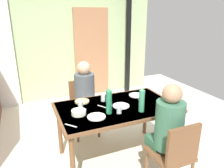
{
  "coord_description": "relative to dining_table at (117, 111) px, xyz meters",
  "views": [
    {
      "loc": [
        -0.87,
        -2.32,
        1.87
      ],
      "look_at": [
        0.16,
        0.09,
        1.01
      ],
      "focal_mm": 34.24,
      "sensor_mm": 36.0,
      "label": 1
    }
  ],
  "objects": [
    {
      "name": "ground_plane",
      "position": [
        -0.16,
        0.06,
        -0.69
      ],
      "size": [
        6.42,
        6.42,
        0.0
      ],
      "primitive_type": "plane",
      "color": "silver"
    },
    {
      "name": "wall_back",
      "position": [
        -0.16,
        2.53,
        0.74
      ],
      "size": [
        4.2,
        0.1,
        2.85
      ],
      "primitive_type": "cube",
      "color": "#A1B782",
      "rests_on": "ground_plane"
    },
    {
      "name": "door_wooden",
      "position": [
        0.48,
        2.45,
        0.31
      ],
      "size": [
        0.8,
        0.05,
        2.0
      ],
      "primitive_type": "cube",
      "color": "#9D6948",
      "rests_on": "ground_plane"
    },
    {
      "name": "stove_pipe_column",
      "position": [
        1.28,
        2.18,
        0.74
      ],
      "size": [
        0.12,
        0.12,
        2.85
      ],
      "primitive_type": "cylinder",
      "color": "black",
      "rests_on": "ground_plane"
    },
    {
      "name": "dining_table",
      "position": [
        0.0,
        0.0,
        0.0
      ],
      "size": [
        1.49,
        0.9,
        0.76
      ],
      "color": "brown",
      "rests_on": "ground_plane"
    },
    {
      "name": "chair_near_diner",
      "position": [
        0.29,
        -0.8,
        -0.19
      ],
      "size": [
        0.4,
        0.4,
        0.87
      ],
      "color": "brown",
      "rests_on": "ground_plane"
    },
    {
      "name": "chair_far_diner",
      "position": [
        -0.22,
        0.8,
        -0.19
      ],
      "size": [
        0.4,
        0.4,
        0.87
      ],
      "rotation": [
        0.0,
        0.0,
        3.14
      ],
      "color": "brown",
      "rests_on": "ground_plane"
    },
    {
      "name": "person_near_diner",
      "position": [
        0.29,
        -0.66,
        0.1
      ],
      "size": [
        0.3,
        0.37,
        0.77
      ],
      "color": "#2E5F44",
      "rests_on": "ground_plane"
    },
    {
      "name": "person_far_diner",
      "position": [
        -0.22,
        0.66,
        0.1
      ],
      "size": [
        0.3,
        0.37,
        0.77
      ],
      "rotation": [
        0.0,
        0.0,
        3.14
      ],
      "color": "#465A51",
      "rests_on": "ground_plane"
    },
    {
      "name": "water_bottle_green_near",
      "position": [
        0.21,
        -0.25,
        0.21
      ],
      "size": [
        0.07,
        0.07,
        0.3
      ],
      "color": "#3A9369",
      "rests_on": "dining_table"
    },
    {
      "name": "water_bottle_green_far",
      "position": [
        -0.17,
        -0.15,
        0.22
      ],
      "size": [
        0.07,
        0.07,
        0.31
      ],
      "color": "#21794C",
      "rests_on": "dining_table"
    },
    {
      "name": "serving_bowl_center",
      "position": [
        -0.5,
        -0.04,
        0.1
      ],
      "size": [
        0.17,
        0.17,
        0.05
      ],
      "primitive_type": "cylinder",
      "color": "silver",
      "rests_on": "dining_table"
    },
    {
      "name": "dinner_plate_near_left",
      "position": [
        0.41,
        0.22,
        0.08
      ],
      "size": [
        0.21,
        0.21,
        0.01
      ],
      "primitive_type": "cylinder",
      "color": "white",
      "rests_on": "dining_table"
    },
    {
      "name": "dinner_plate_near_right",
      "position": [
        -0.34,
        -0.19,
        0.08
      ],
      "size": [
        0.21,
        0.21,
        0.01
      ],
      "primitive_type": "cylinder",
      "color": "white",
      "rests_on": "dining_table"
    },
    {
      "name": "dinner_plate_far_center",
      "position": [
        0.05,
        -0.02,
        0.08
      ],
      "size": [
        0.21,
        0.21,
        0.01
      ],
      "primitive_type": "cylinder",
      "color": "white",
      "rests_on": "dining_table"
    },
    {
      "name": "drinking_glass_by_near_diner",
      "position": [
        -0.06,
        -0.19,
        0.12
      ],
      "size": [
        0.06,
        0.06,
        0.11
      ],
      "primitive_type": "cylinder",
      "color": "silver",
      "rests_on": "dining_table"
    },
    {
      "name": "drinking_glass_by_far_diner",
      "position": [
        -0.1,
        0.22,
        0.12
      ],
      "size": [
        0.06,
        0.06,
        0.1
      ],
      "primitive_type": "cylinder",
      "color": "silver",
      "rests_on": "dining_table"
    },
    {
      "name": "drinking_glass_spare_center",
      "position": [
        -0.44,
        0.12,
        0.12
      ],
      "size": [
        0.06,
        0.06,
        0.09
      ],
      "primitive_type": "cylinder",
      "color": "silver",
      "rests_on": "dining_table"
    },
    {
      "name": "bread_plate_sliced",
      "position": [
        -0.37,
        0.3,
        0.08
      ],
      "size": [
        0.19,
        0.19,
        0.02
      ],
      "primitive_type": "cylinder",
      "color": "#DBB77A",
      "rests_on": "dining_table"
    },
    {
      "name": "cutlery_knife_near",
      "position": [
        0.35,
        0.01,
        0.07
      ],
      "size": [
        0.05,
        0.15,
        0.0
      ],
      "primitive_type": "cube",
      "rotation": [
        0.0,
        0.0,
        4.51
      ],
      "color": "silver",
      "rests_on": "dining_table"
    },
    {
      "name": "cutlery_fork_near",
      "position": [
        -0.65,
        -0.26,
        0.07
      ],
      "size": [
        0.11,
        0.13,
        0.0
      ],
      "primitive_type": "cube",
      "rotation": [
        0.0,
        0.0,
        2.26
      ],
      "color": "silver",
      "rests_on": "dining_table"
    },
    {
      "name": "cutlery_knife_far",
      "position": [
        -0.18,
        0.05,
        0.07
      ],
      "size": [
        0.09,
        0.14,
        0.0
      ],
      "primitive_type": "cube",
      "rotation": [
        0.0,
        0.0,
        2.11
      ],
      "color": "silver",
      "rests_on": "dining_table"
    }
  ]
}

